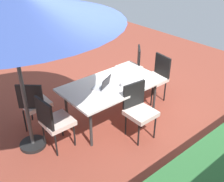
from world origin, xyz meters
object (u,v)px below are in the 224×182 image
object	(u,v)px
chair_east	(54,120)
chair_southwest	(132,65)
chair_north	(139,108)
laptop	(103,85)
patio_umbrella	(8,9)
chair_southeast	(34,102)
chair_west	(156,76)
cup	(122,84)
dining_table	(112,86)

from	to	relation	value
chair_east	chair_southwest	world-z (taller)	same
chair_east	chair_north	bearing A→B (deg)	-120.42
chair_southwest	laptop	size ratio (longest dim) A/B	2.50
patio_umbrella	chair_southeast	xyz separation A→B (m)	(-0.30, -0.40, -1.73)
chair_north	chair_east	size ratio (longest dim) A/B	1.00
patio_umbrella	chair_north	world-z (taller)	patio_umbrella
chair_west	chair_southwest	world-z (taller)	same
patio_umbrella	chair_southeast	world-z (taller)	patio_umbrella
cup	chair_east	bearing A→B (deg)	-7.74
chair_west	chair_southeast	distance (m)	2.53
chair_southwest	cup	distance (m)	1.45
chair_southeast	cup	distance (m)	1.59
chair_southeast	patio_umbrella	bearing A→B (deg)	96.02
chair_east	laptop	bearing A→B (deg)	-92.29
dining_table	cup	xyz separation A→B (m)	(-0.07, 0.21, 0.10)
chair_east	chair_west	xyz separation A→B (m)	(-2.43, -0.01, 0.00)
patio_umbrella	chair_north	xyz separation A→B (m)	(-1.57, 0.92, -1.73)
chair_east	chair_southeast	xyz separation A→B (m)	(-0.00, -0.69, 0.00)
chair_east	cup	bearing A→B (deg)	-101.73
chair_west	chair_southeast	size ratio (longest dim) A/B	1.00
patio_umbrella	cup	distance (m)	2.21
laptop	chair_north	bearing A→B (deg)	86.72
chair_west	laptop	distance (m)	1.44
chair_west	cup	size ratio (longest dim) A/B	9.95
patio_umbrella	chair_north	bearing A→B (deg)	149.53
cup	patio_umbrella	bearing A→B (deg)	-16.29
chair_east	dining_table	bearing A→B (deg)	-92.68
chair_southeast	chair_west	bearing A→B (deg)	-153.49
patio_umbrella	chair_north	size ratio (longest dim) A/B	3.15
patio_umbrella	chair_east	distance (m)	1.78
dining_table	chair_southwest	size ratio (longest dim) A/B	1.88
chair_east	chair_southeast	size ratio (longest dim) A/B	1.00
chair_southeast	laptop	world-z (taller)	laptop
chair_southwest	chair_southeast	world-z (taller)	same
chair_north	chair_southwest	bearing A→B (deg)	56.02
chair_southwest	chair_southeast	bearing A→B (deg)	-46.44
chair_east	chair_southeast	distance (m)	0.69
chair_north	chair_east	world-z (taller)	same
chair_west	chair_southwest	bearing A→B (deg)	-170.20
chair_north	chair_southeast	distance (m)	1.84
dining_table	cup	bearing A→B (deg)	107.99
laptop	chair_southwest	bearing A→B (deg)	-177.92
chair_west	chair_southwest	xyz separation A→B (m)	(0.02, -0.72, 0.00)
chair_east	laptop	size ratio (longest dim) A/B	2.50
chair_north	chair_southwest	world-z (taller)	same
chair_southwest	patio_umbrella	bearing A→B (deg)	-38.04
patio_umbrella	cup	size ratio (longest dim) A/B	31.34
chair_southwest	cup	world-z (taller)	chair_southwest
chair_north	chair_west	bearing A→B (deg)	34.90
chair_southwest	chair_east	bearing A→B (deg)	-30.43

